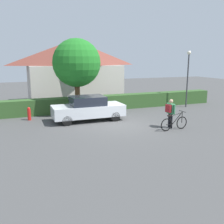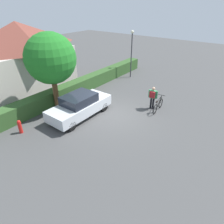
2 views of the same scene
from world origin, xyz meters
name	(u,v)px [view 2 (image 2 of 2)]	position (x,y,z in m)	size (l,w,h in m)	color
ground_plane	(117,115)	(0.00, 0.00, 0.00)	(60.00, 60.00, 0.00)	#444444
hedge_row	(68,91)	(0.00, 4.58, 0.52)	(19.11, 0.90, 1.04)	#2F5225
house_distant	(22,56)	(-0.67, 8.86, 2.65)	(7.82, 4.53, 5.19)	beige
parked_car_near	(80,106)	(-1.48, 1.85, 0.75)	(4.27, 1.73, 1.49)	silver
bicycle	(158,106)	(2.14, -1.80, 0.38)	(1.69, 0.50, 0.97)	black
person_rider	(153,96)	(2.19, -1.32, 0.94)	(0.39, 0.63, 1.56)	black
street_lamp	(132,48)	(6.77, 3.27, 2.74)	(0.28, 0.28, 4.23)	#38383D
tree_kerbside	(51,59)	(-1.60, 3.92, 3.38)	(3.14, 3.14, 4.97)	brown
fire_hydrant	(20,126)	(-4.80, 3.22, 0.41)	(0.20, 0.20, 0.81)	red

